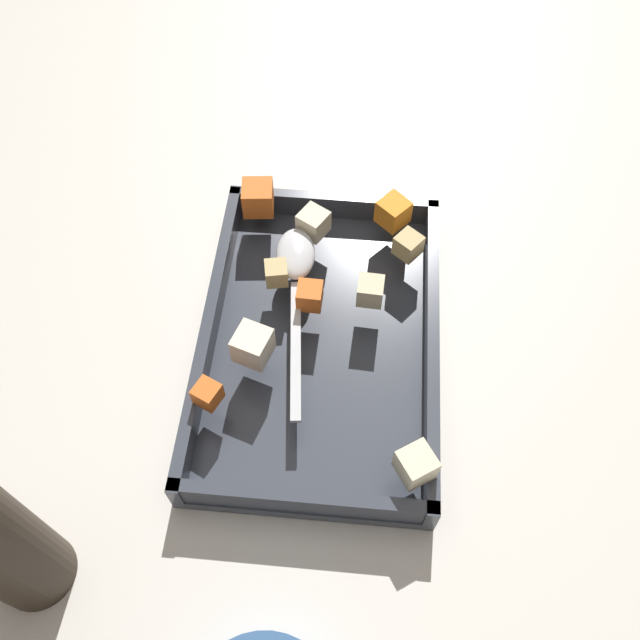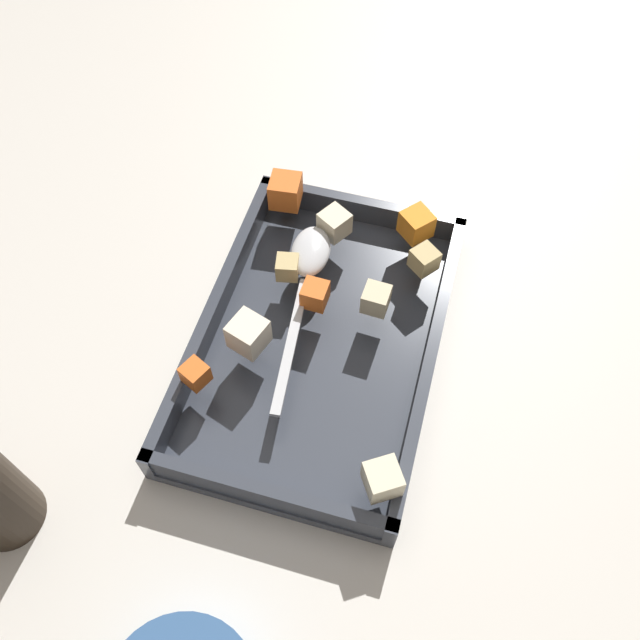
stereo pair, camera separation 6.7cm
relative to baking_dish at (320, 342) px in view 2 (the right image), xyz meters
The scene contains 13 objects.
ground_plane 0.02m from the baking_dish, 97.06° to the left, with size 4.00×4.00×0.00m, color beige.
baking_dish is the anchor object (origin of this frame).
carrot_chunk_near_left 0.17m from the baking_dish, 25.24° to the right, with size 0.03×0.03×0.03m, color orange.
carrot_chunk_heap_top 0.18m from the baking_dish, 28.89° to the left, with size 0.03×0.03×0.03m, color orange.
carrot_chunk_rim_edge 0.06m from the baking_dish, 33.07° to the left, with size 0.03×0.03×0.03m, color orange.
carrot_chunk_corner_ne 0.14m from the baking_dish, 133.20° to the left, with size 0.02×0.02×0.02m, color orange.
potato_chunk_center 0.13m from the baking_dish, ahead, with size 0.03×0.03×0.03m, color beige.
potato_chunk_back_center 0.14m from the baking_dish, 40.24° to the right, with size 0.02×0.02×0.02m, color tan.
potato_chunk_under_handle 0.09m from the baking_dish, 43.73° to the left, with size 0.02×0.02×0.02m, color tan.
potato_chunk_mid_right 0.08m from the baking_dish, 51.89° to the right, with size 0.03×0.03×0.03m, color beige.
potato_chunk_far_left 0.18m from the baking_dish, 146.12° to the right, with size 0.03×0.03×0.03m, color beige.
parsnip_chunk_front_center 0.09m from the baking_dish, 121.93° to the left, with size 0.03×0.03×0.03m, color silver.
serving_spoon 0.09m from the baking_dish, 25.30° to the left, with size 0.22×0.05×0.02m.
Camera 2 is at (-0.34, -0.11, 0.62)m, focal length 37.96 mm.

